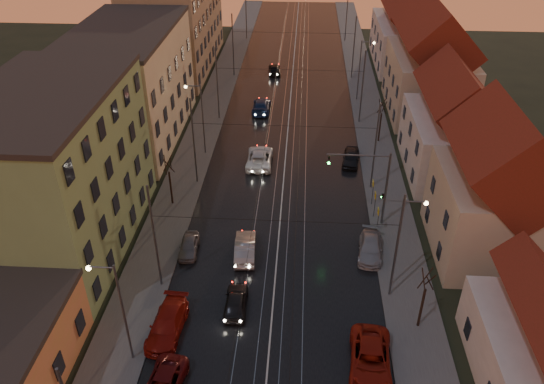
% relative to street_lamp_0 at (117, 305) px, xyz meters
% --- Properties ---
extents(road, '(16.00, 120.00, 0.04)m').
position_rel_street_lamp_0_xyz_m(road, '(9.10, 38.00, -4.87)').
color(road, black).
rests_on(road, ground).
extents(sidewalk_left, '(4.00, 120.00, 0.15)m').
position_rel_street_lamp_0_xyz_m(sidewalk_left, '(-0.90, 38.00, -4.81)').
color(sidewalk_left, '#4C4C4C').
rests_on(sidewalk_left, ground).
extents(sidewalk_right, '(4.00, 120.00, 0.15)m').
position_rel_street_lamp_0_xyz_m(sidewalk_right, '(19.10, 38.00, -4.81)').
color(sidewalk_right, '#4C4C4C').
rests_on(sidewalk_right, ground).
extents(tram_rail_0, '(0.06, 120.00, 0.03)m').
position_rel_street_lamp_0_xyz_m(tram_rail_0, '(6.90, 38.00, -4.83)').
color(tram_rail_0, gray).
rests_on(tram_rail_0, road).
extents(tram_rail_1, '(0.06, 120.00, 0.03)m').
position_rel_street_lamp_0_xyz_m(tram_rail_1, '(8.33, 38.00, -4.83)').
color(tram_rail_1, gray).
rests_on(tram_rail_1, road).
extents(tram_rail_2, '(0.06, 120.00, 0.03)m').
position_rel_street_lamp_0_xyz_m(tram_rail_2, '(9.87, 38.00, -4.83)').
color(tram_rail_2, gray).
rests_on(tram_rail_2, road).
extents(tram_rail_3, '(0.06, 120.00, 0.03)m').
position_rel_street_lamp_0_xyz_m(tram_rail_3, '(11.30, 38.00, -4.83)').
color(tram_rail_3, gray).
rests_on(tram_rail_3, road).
extents(apartment_left_1, '(10.00, 18.00, 13.00)m').
position_rel_street_lamp_0_xyz_m(apartment_left_1, '(-8.40, 12.00, 1.61)').
color(apartment_left_1, '#6E945E').
rests_on(apartment_left_1, ground).
extents(apartment_left_2, '(10.00, 20.00, 12.00)m').
position_rel_street_lamp_0_xyz_m(apartment_left_2, '(-8.40, 32.00, 1.11)').
color(apartment_left_2, beige).
rests_on(apartment_left_2, ground).
extents(apartment_left_3, '(10.00, 24.00, 14.00)m').
position_rel_street_lamp_0_xyz_m(apartment_left_3, '(-8.40, 56.00, 2.11)').
color(apartment_left_3, '#8C7A5A').
rests_on(apartment_left_3, ground).
extents(house_right_1, '(8.67, 10.20, 10.80)m').
position_rel_street_lamp_0_xyz_m(house_right_1, '(26.10, 13.00, 0.56)').
color(house_right_1, '#BDAA91').
rests_on(house_right_1, ground).
extents(house_right_2, '(9.18, 12.24, 9.20)m').
position_rel_street_lamp_0_xyz_m(house_right_2, '(26.10, 26.00, -0.24)').
color(house_right_2, beige).
rests_on(house_right_2, ground).
extents(house_right_3, '(9.18, 14.28, 11.50)m').
position_rel_street_lamp_0_xyz_m(house_right_3, '(26.10, 41.00, 0.92)').
color(house_right_3, '#BDAA91').
rests_on(house_right_3, ground).
extents(house_right_4, '(9.18, 16.32, 10.00)m').
position_rel_street_lamp_0_xyz_m(house_right_4, '(26.10, 59.00, 0.16)').
color(house_right_4, beige).
rests_on(house_right_4, ground).
extents(catenary_pole_l_1, '(0.16, 0.16, 9.00)m').
position_rel_street_lamp_0_xyz_m(catenary_pole_l_1, '(0.50, 7.00, -0.39)').
color(catenary_pole_l_1, '#595B60').
rests_on(catenary_pole_l_1, ground).
extents(catenary_pole_r_1, '(0.16, 0.16, 9.00)m').
position_rel_street_lamp_0_xyz_m(catenary_pole_r_1, '(17.70, 7.00, -0.39)').
color(catenary_pole_r_1, '#595B60').
rests_on(catenary_pole_r_1, ground).
extents(catenary_pole_l_2, '(0.16, 0.16, 9.00)m').
position_rel_street_lamp_0_xyz_m(catenary_pole_l_2, '(0.50, 22.00, -0.39)').
color(catenary_pole_l_2, '#595B60').
rests_on(catenary_pole_l_2, ground).
extents(catenary_pole_r_2, '(0.16, 0.16, 9.00)m').
position_rel_street_lamp_0_xyz_m(catenary_pole_r_2, '(17.70, 22.00, -0.39)').
color(catenary_pole_r_2, '#595B60').
rests_on(catenary_pole_r_2, ground).
extents(catenary_pole_l_3, '(0.16, 0.16, 9.00)m').
position_rel_street_lamp_0_xyz_m(catenary_pole_l_3, '(0.50, 37.00, -0.39)').
color(catenary_pole_l_3, '#595B60').
rests_on(catenary_pole_l_3, ground).
extents(catenary_pole_r_3, '(0.16, 0.16, 9.00)m').
position_rel_street_lamp_0_xyz_m(catenary_pole_r_3, '(17.70, 37.00, -0.39)').
color(catenary_pole_r_3, '#595B60').
rests_on(catenary_pole_r_3, ground).
extents(catenary_pole_l_4, '(0.16, 0.16, 9.00)m').
position_rel_street_lamp_0_xyz_m(catenary_pole_l_4, '(0.50, 52.00, -0.39)').
color(catenary_pole_l_4, '#595B60').
rests_on(catenary_pole_l_4, ground).
extents(catenary_pole_r_4, '(0.16, 0.16, 9.00)m').
position_rel_street_lamp_0_xyz_m(catenary_pole_r_4, '(17.70, 52.00, -0.39)').
color(catenary_pole_r_4, '#595B60').
rests_on(catenary_pole_r_4, ground).
extents(catenary_pole_l_5, '(0.16, 0.16, 9.00)m').
position_rel_street_lamp_0_xyz_m(catenary_pole_l_5, '(0.50, 70.00, -0.39)').
color(catenary_pole_l_5, '#595B60').
rests_on(catenary_pole_l_5, ground).
extents(catenary_pole_r_5, '(0.16, 0.16, 9.00)m').
position_rel_street_lamp_0_xyz_m(catenary_pole_r_5, '(17.70, 70.00, -0.39)').
color(catenary_pole_r_5, '#595B60').
rests_on(catenary_pole_r_5, ground).
extents(street_lamp_0, '(1.75, 0.32, 8.00)m').
position_rel_street_lamp_0_xyz_m(street_lamp_0, '(0.00, 0.00, 0.00)').
color(street_lamp_0, '#595B60').
rests_on(street_lamp_0, ground).
extents(street_lamp_1, '(1.75, 0.32, 8.00)m').
position_rel_street_lamp_0_xyz_m(street_lamp_1, '(18.21, 8.00, 0.00)').
color(street_lamp_1, '#595B60').
rests_on(street_lamp_1, ground).
extents(street_lamp_2, '(1.75, 0.32, 8.00)m').
position_rel_street_lamp_0_xyz_m(street_lamp_2, '(0.00, 28.00, 0.00)').
color(street_lamp_2, '#595B60').
rests_on(street_lamp_2, ground).
extents(street_lamp_3, '(1.75, 0.32, 8.00)m').
position_rel_street_lamp_0_xyz_m(street_lamp_3, '(18.21, 44.00, 0.00)').
color(street_lamp_3, '#595B60').
rests_on(street_lamp_3, ground).
extents(traffic_light_mast, '(5.30, 0.32, 7.20)m').
position_rel_street_lamp_0_xyz_m(traffic_light_mast, '(17.10, 16.00, -0.29)').
color(traffic_light_mast, '#595B60').
rests_on(traffic_light_mast, ground).
extents(bare_tree_0, '(1.09, 1.09, 5.11)m').
position_rel_street_lamp_0_xyz_m(bare_tree_0, '(-1.09, 18.00, -2.40)').
color(bare_tree_0, black).
rests_on(bare_tree_0, ground).
extents(bare_tree_1, '(1.09, 1.09, 5.11)m').
position_rel_street_lamp_0_xyz_m(bare_tree_1, '(19.31, 4.00, -2.40)').
color(bare_tree_1, black).
rests_on(bare_tree_1, ground).
extents(bare_tree_2, '(1.09, 1.09, 5.11)m').
position_rel_street_lamp_0_xyz_m(bare_tree_2, '(19.51, 32.00, -2.40)').
color(bare_tree_2, black).
rests_on(bare_tree_2, ground).
extents(driving_car_0, '(1.67, 3.96, 1.34)m').
position_rel_street_lamp_0_xyz_m(driving_car_0, '(6.46, 4.99, -4.22)').
color(driving_car_0, black).
rests_on(driving_car_0, ground).
extents(driving_car_1, '(1.92, 4.74, 1.53)m').
position_rel_street_lamp_0_xyz_m(driving_car_1, '(6.50, 11.02, -4.12)').
color(driving_car_1, '#949599').
rests_on(driving_car_1, ground).
extents(driving_car_2, '(2.63, 5.62, 1.56)m').
position_rel_street_lamp_0_xyz_m(driving_car_2, '(6.43, 26.09, -4.11)').
color(driving_car_2, silver).
rests_on(driving_car_2, ground).
extents(driving_car_3, '(2.18, 5.30, 1.53)m').
position_rel_street_lamp_0_xyz_m(driving_car_3, '(5.53, 39.58, -4.12)').
color(driving_car_3, '#1A2A4E').
rests_on(driving_car_3, ground).
extents(driving_car_4, '(2.09, 4.41, 1.46)m').
position_rel_street_lamp_0_xyz_m(driving_car_4, '(6.39, 53.23, -4.16)').
color(driving_car_4, black).
rests_on(driving_car_4, ground).
extents(parked_left_2, '(2.41, 5.25, 1.49)m').
position_rel_street_lamp_0_xyz_m(parked_left_2, '(2.06, 2.41, -4.14)').
color(parked_left_2, maroon).
rests_on(parked_left_2, ground).
extents(parked_left_3, '(1.63, 3.66, 1.22)m').
position_rel_street_lamp_0_xyz_m(parked_left_3, '(1.83, 11.17, -4.27)').
color(parked_left_3, gray).
rests_on(parked_left_3, ground).
extents(parked_right_0, '(3.02, 5.79, 1.56)m').
position_rel_street_lamp_0_xyz_m(parked_right_0, '(15.62, 0.28, -4.11)').
color(parked_right_0, maroon).
rests_on(parked_right_0, ground).
extents(parked_right_1, '(2.41, 4.80, 1.34)m').
position_rel_street_lamp_0_xyz_m(parked_right_1, '(16.69, 11.76, -4.22)').
color(parked_right_1, '#A3A3A8').
rests_on(parked_right_1, ground).
extents(parked_right_2, '(2.18, 4.32, 1.41)m').
position_rel_street_lamp_0_xyz_m(parked_right_2, '(16.05, 26.86, -4.18)').
color(parked_right_2, black).
rests_on(parked_right_2, ground).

